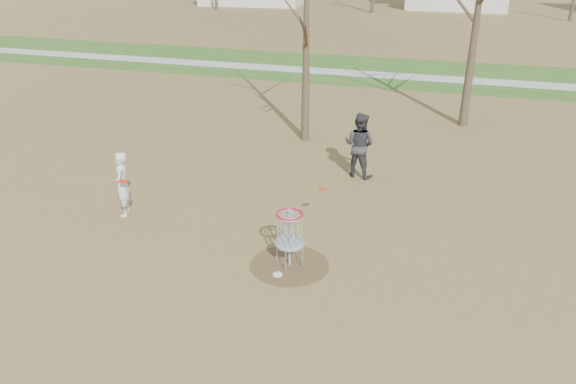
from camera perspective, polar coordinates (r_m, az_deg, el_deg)
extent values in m
plane|color=brown|center=(12.77, 0.17, -7.44)|extent=(160.00, 160.00, 0.00)
cube|color=#2D5119|center=(32.26, 11.35, 11.84)|extent=(160.00, 8.00, 0.01)
cube|color=#9E9E99|center=(31.28, 11.13, 11.49)|extent=(160.00, 1.50, 0.01)
cylinder|color=#47331E|center=(12.77, 0.17, -7.42)|extent=(1.80, 1.80, 0.01)
imported|color=silver|center=(15.29, -16.52, 0.76)|extent=(0.64, 0.75, 1.74)
imported|color=#313035|center=(17.24, 7.25, 4.75)|extent=(1.13, 0.97, 2.01)
cylinder|color=silver|center=(12.41, -1.06, -8.39)|extent=(0.22, 0.22, 0.02)
cylinder|color=#FF2A0D|center=(13.96, 3.57, 0.23)|extent=(0.23, 0.22, 0.09)
cylinder|color=red|center=(14.85, -16.37, 1.05)|extent=(0.22, 0.22, 0.02)
cylinder|color=#9EA3AD|center=(12.43, 0.17, -4.79)|extent=(0.05, 0.05, 1.35)
cylinder|color=#9EA3AD|center=(12.49, 0.17, -5.29)|extent=(0.64, 0.64, 0.04)
torus|color=#9EA3AD|center=(12.16, 0.17, -2.42)|extent=(0.60, 0.60, 0.04)
torus|color=red|center=(12.15, 0.17, -2.28)|extent=(0.60, 0.60, 0.04)
cone|color=#382B1E|center=(19.81, 1.88, 15.68)|extent=(0.32, 0.32, 7.50)
cone|color=#382B1E|center=(22.53, 18.69, 16.82)|extent=(0.36, 0.36, 8.50)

